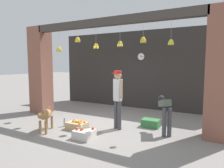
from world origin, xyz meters
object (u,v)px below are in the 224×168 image
object	(u,v)px
fruit_crate_apples	(84,134)
fruit_crate_oranges	(77,125)
worker_stooping	(165,110)
dog	(45,116)
wall_clock	(141,57)
water_bottle	(65,123)
shopkeeper	(118,95)
produce_box_green	(151,123)

from	to	relation	value
fruit_crate_apples	fruit_crate_oranges	bearing A→B (deg)	140.75
worker_stooping	dog	bearing A→B (deg)	176.17
dog	fruit_crate_oranges	xyz separation A→B (m)	(0.66, 0.58, -0.35)
worker_stooping	wall_clock	distance (m)	3.57
wall_clock	fruit_crate_apples	bearing A→B (deg)	-91.16
dog	fruit_crate_apples	xyz separation A→B (m)	(1.26, 0.09, -0.35)
water_bottle	fruit_crate_apples	bearing A→B (deg)	-25.15
dog	wall_clock	distance (m)	4.68
shopkeeper	worker_stooping	size ratio (longest dim) A/B	1.71
worker_stooping	produce_box_green	distance (m)	0.86
worker_stooping	fruit_crate_oranges	world-z (taller)	worker_stooping
shopkeeper	wall_clock	distance (m)	3.22
wall_clock	produce_box_green	bearing A→B (deg)	-63.23
shopkeeper	fruit_crate_oranges	size ratio (longest dim) A/B	2.90
fruit_crate_oranges	wall_clock	size ratio (longest dim) A/B	1.95
fruit_crate_oranges	fruit_crate_apples	xyz separation A→B (m)	(0.60, -0.49, 0.00)
worker_stooping	fruit_crate_oranges	distance (m)	2.56
dog	shopkeeper	xyz separation A→B (m)	(1.71, 1.15, 0.57)
worker_stooping	water_bottle	distance (m)	3.03
dog	fruit_crate_apples	size ratio (longest dim) A/B	1.87
worker_stooping	wall_clock	bearing A→B (deg)	93.16
dog	fruit_crate_oranges	world-z (taller)	dog
shopkeeper	fruit_crate_oranges	world-z (taller)	shopkeeper
shopkeeper	wall_clock	world-z (taller)	wall_clock
fruit_crate_apples	wall_clock	bearing A→B (deg)	88.84
dog	produce_box_green	world-z (taller)	dog
dog	fruit_crate_apples	bearing A→B (deg)	67.88
worker_stooping	fruit_crate_oranges	xyz separation A→B (m)	(-2.36, -0.81, -0.55)
fruit_crate_oranges	water_bottle	world-z (taller)	fruit_crate_oranges
dog	produce_box_green	distance (m)	3.11
shopkeeper	produce_box_green	xyz separation A→B (m)	(0.80, 0.66, -0.91)
water_bottle	wall_clock	bearing A→B (deg)	71.28
shopkeeper	wall_clock	xyz separation A→B (m)	(-0.36, 2.97, 1.20)
dog	wall_clock	xyz separation A→B (m)	(1.34, 4.12, 1.76)
fruit_crate_apples	produce_box_green	world-z (taller)	fruit_crate_apples
water_bottle	produce_box_green	bearing A→B (deg)	26.99
produce_box_green	water_bottle	distance (m)	2.64
fruit_crate_oranges	fruit_crate_apples	distance (m)	0.77
fruit_crate_apples	water_bottle	world-z (taller)	fruit_crate_apples
water_bottle	worker_stooping	bearing A→B (deg)	15.24
dog	worker_stooping	bearing A→B (deg)	88.55
worker_stooping	produce_box_green	world-z (taller)	worker_stooping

